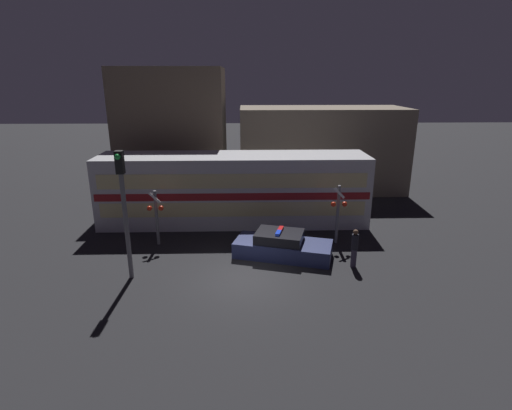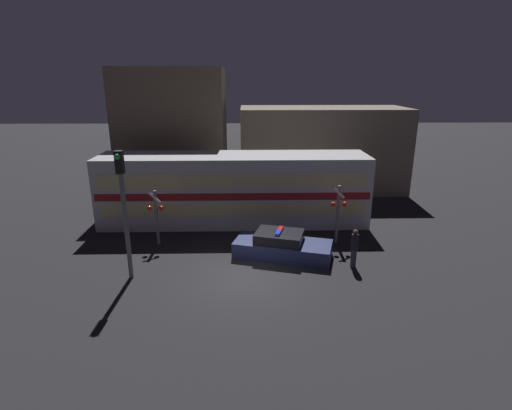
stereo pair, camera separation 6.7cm
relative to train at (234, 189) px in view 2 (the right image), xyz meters
name	(u,v)px [view 2 (the right image)]	position (x,y,z in m)	size (l,w,h in m)	color
ground_plane	(244,279)	(0.59, -7.04, -1.98)	(120.00, 120.00, 0.00)	black
train	(234,189)	(0.00, 0.00, 0.00)	(15.12, 3.16, 3.97)	silver
police_car	(282,246)	(2.38, -4.82, -1.48)	(4.84, 2.99, 1.32)	navy
pedestrian	(354,248)	(5.47, -6.02, -1.07)	(0.30, 0.30, 1.78)	#3F384C
crossing_signal_near	(338,211)	(5.29, -3.34, -0.26)	(0.82, 0.36, 3.04)	slate
crossing_signal_far	(156,214)	(-3.78, -3.27, -0.37)	(0.82, 0.36, 2.82)	slate
traffic_light_corner	(124,204)	(-4.20, -6.77, 1.28)	(0.30, 0.46, 5.42)	slate
building_left	(174,133)	(-4.38, 6.37, 2.40)	(7.19, 5.55, 8.76)	brown
building_center	(322,149)	(6.30, 7.14, 1.04)	(11.91, 4.90, 6.05)	#726656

